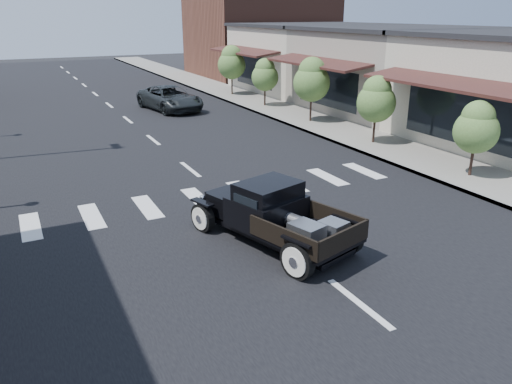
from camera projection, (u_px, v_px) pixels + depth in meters
name	position (u px, v px, depth m)	size (l,w,h in m)	color
ground	(284.00, 245.00, 12.42)	(120.00, 120.00, 0.00)	black
road	(137.00, 127.00, 25.04)	(14.00, 80.00, 0.02)	black
road_markings	(166.00, 151.00, 20.84)	(12.00, 60.00, 0.06)	silver
sidewalk_right	(284.00, 112.00, 28.59)	(3.00, 80.00, 0.15)	gray
storefront_mid	(399.00, 71.00, 28.90)	(10.00, 9.00, 4.50)	gray
storefront_far	(315.00, 59.00, 36.47)	(10.00, 9.00, 4.50)	beige
far_building_right	(259.00, 35.00, 44.67)	(11.00, 10.00, 7.00)	brown
small_tree_a	(475.00, 140.00, 16.83)	(1.49, 1.49, 2.48)	#4D7033
small_tree_b	(376.00, 111.00, 21.15)	(1.64, 1.64, 2.74)	#4D7033
small_tree_c	(311.00, 91.00, 25.35)	(1.86, 1.86, 3.10)	#4D7033
small_tree_d	(265.00, 83.00, 29.73)	(1.60, 1.60, 2.67)	#4D7033
small_tree_e	(232.00, 71.00, 33.76)	(1.88, 1.88, 3.13)	#4D7033
hotrod_pickup	(274.00, 214.00, 12.25)	(2.14, 4.59, 1.59)	black
second_car	(170.00, 99.00, 29.20)	(2.30, 4.98, 1.38)	black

